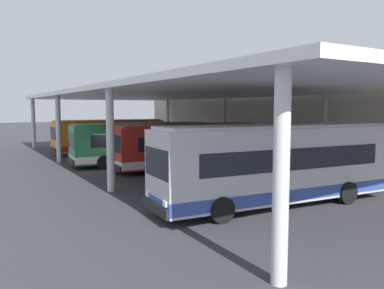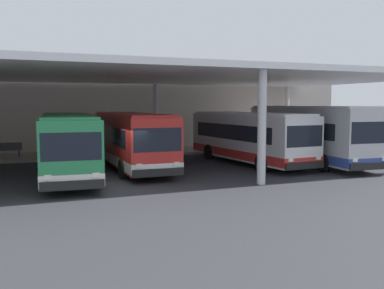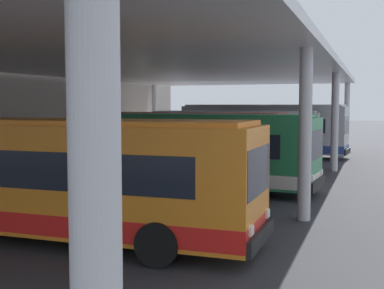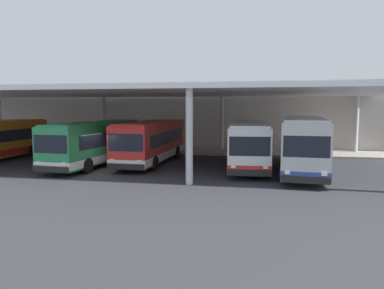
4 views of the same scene
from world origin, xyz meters
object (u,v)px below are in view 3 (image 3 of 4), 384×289
(bus_second_bay, at_px, (191,150))
(bus_far_bay, at_px, (234,135))
(bus_nearest_bay, at_px, (61,177))
(bus_middle_bay, at_px, (183,143))
(banner_sign, at_px, (76,133))
(bus_departing, at_px, (263,130))

(bus_second_bay, bearing_deg, bus_far_bay, 5.75)
(bus_nearest_bay, xyz_separation_m, bus_middle_bay, (12.51, 1.34, 0.00))
(bus_middle_bay, relative_size, bus_far_bay, 0.99)
(bus_far_bay, distance_m, banner_sign, 9.88)
(bus_second_bay, bearing_deg, bus_nearest_bay, 177.24)
(bus_second_bay, distance_m, bus_far_bay, 11.00)
(bus_second_bay, xyz_separation_m, bus_departing, (14.59, 0.03, 0.19))
(bus_nearest_bay, bearing_deg, banner_sign, 31.16)
(bus_departing, bearing_deg, banner_sign, 142.04)
(bus_nearest_bay, height_order, bus_second_bay, same)
(bus_middle_bay, bearing_deg, bus_departing, -9.05)
(bus_second_bay, relative_size, bus_middle_bay, 1.01)
(bus_second_bay, height_order, bus_departing, bus_departing)
(bus_nearest_bay, relative_size, bus_middle_bay, 1.00)
(bus_nearest_bay, xyz_separation_m, bus_second_bay, (8.79, -0.42, 0.00))
(bus_far_bay, xyz_separation_m, banner_sign, (-6.85, 7.11, 0.32))
(bus_far_bay, bearing_deg, bus_second_bay, -174.25)
(bus_nearest_bay, height_order, bus_far_bay, same)
(bus_second_bay, relative_size, bus_departing, 0.93)
(bus_far_bay, relative_size, banner_sign, 3.33)
(bus_second_bay, xyz_separation_m, banner_sign, (4.10, 8.21, 0.32))
(bus_nearest_bay, relative_size, banner_sign, 3.30)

